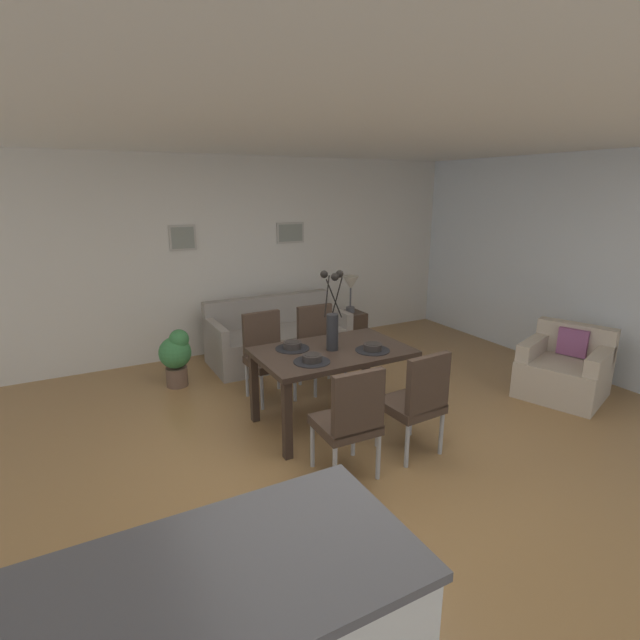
{
  "coord_description": "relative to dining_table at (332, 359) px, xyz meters",
  "views": [
    {
      "loc": [
        -1.79,
        -2.97,
        2.18
      ],
      "look_at": [
        0.32,
        0.97,
        0.95
      ],
      "focal_mm": 26.8,
      "sensor_mm": 36.0,
      "label": 1
    }
  ],
  "objects": [
    {
      "name": "dining_chair_far_right",
      "position": [
        0.32,
        0.85,
        -0.14
      ],
      "size": [
        0.44,
        0.44,
        0.92
      ],
      "color": "#3D2D23",
      "rests_on": "ground"
    },
    {
      "name": "placemat_near_left",
      "position": [
        -0.32,
        -0.2,
        0.09
      ],
      "size": [
        0.32,
        0.32,
        0.01
      ],
      "primitive_type": "cylinder",
      "color": "black",
      "rests_on": "dining_table"
    },
    {
      "name": "bowl_near_left",
      "position": [
        -0.32,
        -0.2,
        0.13
      ],
      "size": [
        0.17,
        0.17,
        0.07
      ],
      "color": "#2D2826",
      "rests_on": "dining_table"
    },
    {
      "name": "framed_picture_center",
      "position": [
        0.74,
        2.5,
        0.94
      ],
      "size": [
        0.41,
        0.03,
        0.29
      ],
      "color": "#B2ADA3"
    },
    {
      "name": "sofa",
      "position": [
        0.24,
        1.87,
        -0.37
      ],
      "size": [
        1.75,
        0.84,
        0.8
      ],
      "color": "gray",
      "rests_on": "ground"
    },
    {
      "name": "ceiling_panel",
      "position": [
        -0.29,
        -0.28,
        1.99
      ],
      "size": [
        9.0,
        7.2,
        0.08
      ],
      "primitive_type": "cube",
      "color": "white"
    },
    {
      "name": "bowl_far_left",
      "position": [
        0.32,
        -0.2,
        0.13
      ],
      "size": [
        0.17,
        0.17,
        0.07
      ],
      "color": "#2D2826",
      "rests_on": "dining_table"
    },
    {
      "name": "dining_table",
      "position": [
        0.0,
        0.0,
        0.0
      ],
      "size": [
        1.4,
        0.88,
        0.74
      ],
      "color": "#33261E",
      "rests_on": "ground"
    },
    {
      "name": "bowl_near_right",
      "position": [
        -0.32,
        0.2,
        0.13
      ],
      "size": [
        0.17,
        0.17,
        0.07
      ],
      "color": "#2D2826",
      "rests_on": "dining_table"
    },
    {
      "name": "potted_plant",
      "position": [
        -1.11,
        1.6,
        -0.28
      ],
      "size": [
        0.36,
        0.36,
        0.67
      ],
      "color": "brown",
      "rests_on": "ground"
    },
    {
      "name": "placemat_near_right",
      "position": [
        -0.32,
        0.2,
        0.09
      ],
      "size": [
        0.32,
        0.32,
        0.01
      ],
      "primitive_type": "cylinder",
      "color": "black",
      "rests_on": "dining_table"
    },
    {
      "name": "table_lamp",
      "position": [
        1.32,
        1.82,
        0.24
      ],
      "size": [
        0.22,
        0.22,
        0.51
      ],
      "color": "#4C4C51",
      "rests_on": "side_table"
    },
    {
      "name": "back_wall_panel",
      "position": [
        -0.29,
        2.57,
        0.65
      ],
      "size": [
        9.0,
        0.1,
        2.6
      ],
      "primitive_type": "cube",
      "color": "silver",
      "rests_on": "ground"
    },
    {
      "name": "dining_chair_far_left",
      "position": [
        0.33,
        -0.83,
        -0.14
      ],
      "size": [
        0.47,
        0.47,
        0.92
      ],
      "color": "#3D2D23",
      "rests_on": "ground"
    },
    {
      "name": "dining_chair_near_right",
      "position": [
        -0.32,
        0.85,
        -0.14
      ],
      "size": [
        0.47,
        0.47,
        0.92
      ],
      "color": "#3D2D23",
      "rests_on": "ground"
    },
    {
      "name": "framed_picture_left",
      "position": [
        -0.74,
        2.5,
        0.94
      ],
      "size": [
        0.33,
        0.03,
        0.32
      ],
      "color": "#B2ADA3"
    },
    {
      "name": "placemat_far_left",
      "position": [
        0.32,
        -0.2,
        0.09
      ],
      "size": [
        0.32,
        0.32,
        0.01
      ],
      "primitive_type": "cylinder",
      "color": "black",
      "rests_on": "dining_table"
    },
    {
      "name": "side_window_wall",
      "position": [
        3.36,
        -0.28,
        0.65
      ],
      "size": [
        0.1,
        6.3,
        2.6
      ],
      "primitive_type": "cube",
      "color": "white",
      "rests_on": "ground"
    },
    {
      "name": "dining_chair_near_left",
      "position": [
        -0.33,
        -0.86,
        -0.14
      ],
      "size": [
        0.45,
        0.45,
        0.92
      ],
      "color": "#3D2D23",
      "rests_on": "ground"
    },
    {
      "name": "side_table",
      "position": [
        1.32,
        1.82,
        -0.39
      ],
      "size": [
        0.36,
        0.36,
        0.52
      ],
      "primitive_type": "cube",
      "color": "#3D2D23",
      "rests_on": "ground"
    },
    {
      "name": "centerpiece_vase",
      "position": [
        0.0,
        0.0,
        0.37
      ],
      "size": [
        0.21,
        0.23,
        0.73
      ],
      "color": "#232326",
      "rests_on": "dining_table"
    },
    {
      "name": "armchair",
      "position": [
        2.54,
        -0.63,
        -0.36
      ],
      "size": [
        1.02,
        1.02,
        0.75
      ],
      "color": "#B7A893",
      "rests_on": "ground"
    },
    {
      "name": "ground_plane",
      "position": [
        -0.29,
        -0.68,
        -0.65
      ],
      "size": [
        9.0,
        9.0,
        0.0
      ],
      "primitive_type": "plane",
      "color": "olive"
    }
  ]
}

